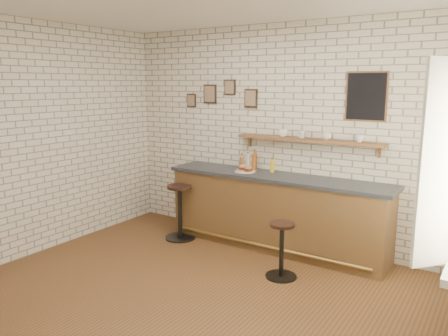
{
  "coord_description": "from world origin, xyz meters",
  "views": [
    {
      "loc": [
        2.57,
        -3.42,
        2.2
      ],
      "look_at": [
        -0.25,
        0.9,
        1.2
      ],
      "focal_mm": 35.0,
      "sensor_mm": 36.0,
      "label": 1
    }
  ],
  "objects": [
    {
      "name": "shelf_cup_b",
      "position": [
        0.32,
        1.9,
        1.55
      ],
      "size": [
        0.13,
        0.13,
        0.09
      ],
      "primitive_type": "imported",
      "rotation": [
        0.0,
        0.0,
        0.58
      ],
      "color": "white",
      "rests_on": "wall_shelf"
    },
    {
      "name": "bar_stool_right",
      "position": [
        0.54,
        0.9,
        0.35
      ],
      "size": [
        0.36,
        0.36,
        0.65
      ],
      "color": "black",
      "rests_on": "ground"
    },
    {
      "name": "shelf_cup_d",
      "position": [
        1.07,
        1.9,
        1.54
      ],
      "size": [
        0.11,
        0.11,
        0.09
      ],
      "primitive_type": "imported",
      "rotation": [
        0.0,
        0.0,
        -0.25
      ],
      "color": "white",
      "rests_on": "wall_shelf"
    },
    {
      "name": "ground",
      "position": [
        0.0,
        0.0,
        0.0
      ],
      "size": [
        5.0,
        5.0,
        0.0
      ],
      "primitive_type": "plane",
      "color": "brown",
      "rests_on": "ground"
    },
    {
      "name": "potato_chips",
      "position": [
        -0.41,
        1.66,
        1.02
      ],
      "size": [
        0.25,
        0.18,
        0.0
      ],
      "color": "#E6AD51",
      "rests_on": "sandwich_plate"
    },
    {
      "name": "bitters_bottle_brown",
      "position": [
        -0.56,
        1.85,
        1.1
      ],
      "size": [
        0.07,
        0.07,
        0.22
      ],
      "color": "brown",
      "rests_on": "bar_counter"
    },
    {
      "name": "bitters_bottle_white",
      "position": [
        -0.46,
        1.85,
        1.11
      ],
      "size": [
        0.06,
        0.06,
        0.24
      ],
      "color": "beige",
      "rests_on": "bar_counter"
    },
    {
      "name": "back_wall_decor",
      "position": [
        0.23,
        1.98,
        2.05
      ],
      "size": [
        2.96,
        0.02,
        0.56
      ],
      "color": "black",
      "rests_on": "ground"
    },
    {
      "name": "bitters_bottle_amber",
      "position": [
        -0.36,
        1.85,
        1.13
      ],
      "size": [
        0.07,
        0.07,
        0.29
      ],
      "color": "#934A17",
      "rests_on": "bar_counter"
    },
    {
      "name": "bar_counter",
      "position": [
        0.06,
        1.7,
        0.51
      ],
      "size": [
        3.1,
        0.65,
        1.01
      ],
      "color": "brown",
      "rests_on": "ground"
    },
    {
      "name": "shelf_cup_c",
      "position": [
        0.66,
        1.9,
        1.55
      ],
      "size": [
        0.16,
        0.16,
        0.09
      ],
      "primitive_type": "imported",
      "rotation": [
        0.0,
        0.0,
        1.09
      ],
      "color": "white",
      "rests_on": "wall_shelf"
    },
    {
      "name": "shelf_cup_a",
      "position": [
        0.05,
        1.9,
        1.55
      ],
      "size": [
        0.16,
        0.16,
        0.1
      ],
      "primitive_type": "imported",
      "rotation": [
        0.0,
        0.0,
        0.32
      ],
      "color": "white",
      "rests_on": "wall_shelf"
    },
    {
      "name": "wall_shelf",
      "position": [
        0.4,
        1.9,
        1.48
      ],
      "size": [
        2.0,
        0.18,
        0.18
      ],
      "color": "brown",
      "rests_on": "ground"
    },
    {
      "name": "sandwich_plate",
      "position": [
        -0.4,
        1.66,
        1.02
      ],
      "size": [
        0.28,
        0.28,
        0.01
      ],
      "primitive_type": "cylinder",
      "color": "white",
      "rests_on": "bar_counter"
    },
    {
      "name": "bar_stool_left",
      "position": [
        -1.25,
        1.27,
        0.42
      ],
      "size": [
        0.44,
        0.44,
        0.79
      ],
      "color": "black",
      "rests_on": "ground"
    },
    {
      "name": "condiment_bottle_yellow",
      "position": [
        -0.08,
        1.85,
        1.09
      ],
      "size": [
        0.06,
        0.06,
        0.2
      ],
      "color": "gold",
      "rests_on": "bar_counter"
    },
    {
      "name": "ciabatta_sandwich",
      "position": [
        -0.39,
        1.66,
        1.06
      ],
      "size": [
        0.25,
        0.17,
        0.08
      ],
      "color": "tan",
      "rests_on": "sandwich_plate"
    }
  ]
}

